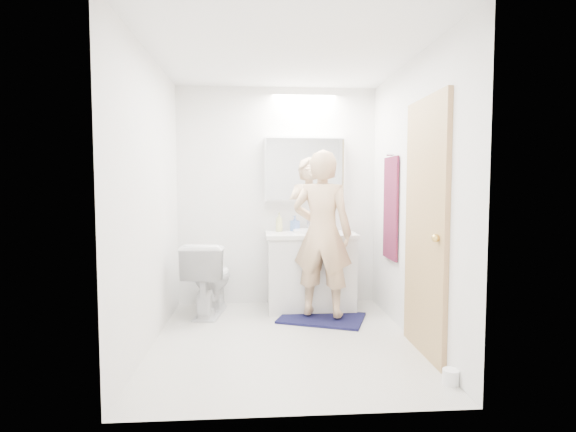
{
  "coord_description": "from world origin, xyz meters",
  "views": [
    {
      "loc": [
        -0.23,
        -3.72,
        1.33
      ],
      "look_at": [
        0.05,
        0.25,
        1.05
      ],
      "focal_mm": 27.81,
      "sensor_mm": 36.0,
      "label": 1
    }
  ],
  "objects": [
    {
      "name": "wall_front",
      "position": [
        0.0,
        -1.25,
        1.2
      ],
      "size": [
        2.5,
        0.0,
        2.5
      ],
      "primitive_type": "plane",
      "rotation": [
        -1.57,
        0.0,
        0.0
      ],
      "color": "white",
      "rests_on": "floor"
    },
    {
      "name": "soap_bottle_b",
      "position": [
        0.19,
        1.15,
        0.91
      ],
      "size": [
        0.11,
        0.11,
        0.17
      ],
      "primitive_type": "imported",
      "rotation": [
        0.0,
        0.0,
        -0.88
      ],
      "color": "#597ABF",
      "rests_on": "countertop"
    },
    {
      "name": "toothbrush_cup",
      "position": [
        0.53,
        1.12,
        0.87
      ],
      "size": [
        0.12,
        0.12,
        0.1
      ],
      "primitive_type": "imported",
      "rotation": [
        0.0,
        0.0,
        0.15
      ],
      "color": "#4359CB",
      "rests_on": "countertop"
    },
    {
      "name": "wall_left",
      "position": [
        -1.1,
        0.0,
        1.2
      ],
      "size": [
        0.0,
        2.5,
        2.5
      ],
      "primitive_type": "plane",
      "rotation": [
        1.57,
        0.0,
        1.57
      ],
      "color": "white",
      "rests_on": "floor"
    },
    {
      "name": "countertop",
      "position": [
        0.34,
        0.96,
        0.8
      ],
      "size": [
        0.95,
        0.58,
        0.04
      ],
      "primitive_type": "cube",
      "color": "white",
      "rests_on": "vanity_cabinet"
    },
    {
      "name": "toilet",
      "position": [
        -0.72,
        0.85,
        0.38
      ],
      "size": [
        0.52,
        0.79,
        0.75
      ],
      "primitive_type": "imported",
      "rotation": [
        0.0,
        0.0,
        3.0
      ],
      "color": "white",
      "rests_on": "floor"
    },
    {
      "name": "ceiling",
      "position": [
        0.0,
        0.0,
        2.4
      ],
      "size": [
        2.5,
        2.5,
        0.0
      ],
      "primitive_type": "plane",
      "rotation": [
        3.14,
        0.0,
        0.0
      ],
      "color": "white",
      "rests_on": "floor"
    },
    {
      "name": "toilet_paper_roll",
      "position": [
        1.06,
        -0.92,
        0.05
      ],
      "size": [
        0.11,
        0.11,
        0.1
      ],
      "primitive_type": "cylinder",
      "color": "white",
      "rests_on": "floor"
    },
    {
      "name": "person",
      "position": [
        0.41,
        0.58,
        0.85
      ],
      "size": [
        0.69,
        0.57,
        1.61
      ],
      "primitive_type": "imported",
      "rotation": [
        0.0,
        0.0,
        2.78
      ],
      "color": "tan",
      "rests_on": "bath_rug"
    },
    {
      "name": "mirror_panel",
      "position": [
        0.3,
        1.1,
        1.5
      ],
      "size": [
        0.84,
        0.01,
        0.66
      ],
      "primitive_type": "cube",
      "color": "silver",
      "rests_on": "medicine_cabinet"
    },
    {
      "name": "vanity_cabinet",
      "position": [
        0.34,
        0.96,
        0.39
      ],
      "size": [
        0.9,
        0.55,
        0.78
      ],
      "primitive_type": "cube",
      "color": "silver",
      "rests_on": "floor"
    },
    {
      "name": "wall_back",
      "position": [
        0.0,
        1.25,
        1.2
      ],
      "size": [
        2.5,
        0.0,
        2.5
      ],
      "primitive_type": "plane",
      "rotation": [
        1.57,
        0.0,
        0.0
      ],
      "color": "white",
      "rests_on": "floor"
    },
    {
      "name": "medicine_cabinet",
      "position": [
        0.3,
        1.18,
        1.5
      ],
      "size": [
        0.88,
        0.14,
        0.7
      ],
      "primitive_type": "cube",
      "color": "white",
      "rests_on": "wall_back"
    },
    {
      "name": "towel_hook",
      "position": [
        1.07,
        0.55,
        1.62
      ],
      "size": [
        0.07,
        0.02,
        0.02
      ],
      "primitive_type": "cylinder",
      "rotation": [
        0.0,
        1.57,
        0.0
      ],
      "color": "silver",
      "rests_on": "wall_right"
    },
    {
      "name": "faucet",
      "position": [
        0.34,
        1.19,
        0.9
      ],
      "size": [
        0.02,
        0.02,
        0.16
      ],
      "primitive_type": "cylinder",
      "color": "silver",
      "rests_on": "countertop"
    },
    {
      "name": "sink_basin",
      "position": [
        0.34,
        0.99,
        0.84
      ],
      "size": [
        0.36,
        0.36,
        0.03
      ],
      "primitive_type": "cylinder",
      "color": "white",
      "rests_on": "countertop"
    },
    {
      "name": "floor",
      "position": [
        0.0,
        0.0,
        0.0
      ],
      "size": [
        2.5,
        2.5,
        0.0
      ],
      "primitive_type": "plane",
      "color": "silver",
      "rests_on": "ground"
    },
    {
      "name": "wall_right",
      "position": [
        1.1,
        0.0,
        1.2
      ],
      "size": [
        0.0,
        2.5,
        2.5
      ],
      "primitive_type": "plane",
      "rotation": [
        1.57,
        0.0,
        -1.57
      ],
      "color": "white",
      "rests_on": "floor"
    },
    {
      "name": "door",
      "position": [
        1.08,
        -0.35,
        1.0
      ],
      "size": [
        0.04,
        0.8,
        2.0
      ],
      "primitive_type": "cube",
      "color": "tan",
      "rests_on": "wall_right"
    },
    {
      "name": "door_knob",
      "position": [
        1.04,
        -0.65,
        0.95
      ],
      "size": [
        0.06,
        0.06,
        0.06
      ],
      "primitive_type": "sphere",
      "color": "gold",
      "rests_on": "door"
    },
    {
      "name": "soap_bottle_a",
      "position": [
        0.02,
        1.11,
        0.92
      ],
      "size": [
        0.08,
        0.09,
        0.21
      ],
      "primitive_type": "imported",
      "rotation": [
        0.0,
        0.0,
        -0.07
      ],
      "color": "#C4C47F",
      "rests_on": "countertop"
    },
    {
      "name": "towel",
      "position": [
        1.08,
        0.55,
        1.1
      ],
      "size": [
        0.02,
        0.42,
        1.0
      ],
      "primitive_type": "cube",
      "color": "#15133C",
      "rests_on": "wall_right"
    },
    {
      "name": "bath_rug",
      "position": [
        0.41,
        0.58,
        0.01
      ],
      "size": [
        0.94,
        0.8,
        0.02
      ],
      "primitive_type": "cube",
      "rotation": [
        0.0,
        0.0,
        -0.36
      ],
      "color": "#12143A",
      "rests_on": "floor"
    }
  ]
}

